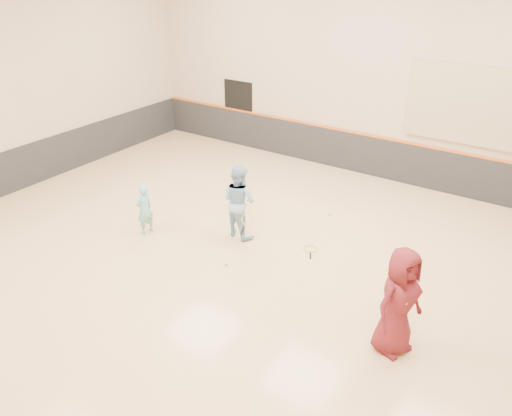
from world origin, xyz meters
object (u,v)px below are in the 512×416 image
Objects in this scene: instructor at (239,201)px; spare_racket at (310,248)px; girl at (144,209)px; young_man at (399,302)px.

instructor is 2.45× the size of spare_racket.
young_man reaches higher than girl.
young_man reaches higher than spare_racket.
spare_racket is (3.60, 1.51, -0.59)m from girl.
instructor is 4.67m from young_man.
young_man is at bearing 92.30° from girl.
girl is 2.24m from instructor.
instructor is 0.91× the size of young_man.
instructor is 1.94m from spare_racket.
girl reaches higher than spare_racket.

